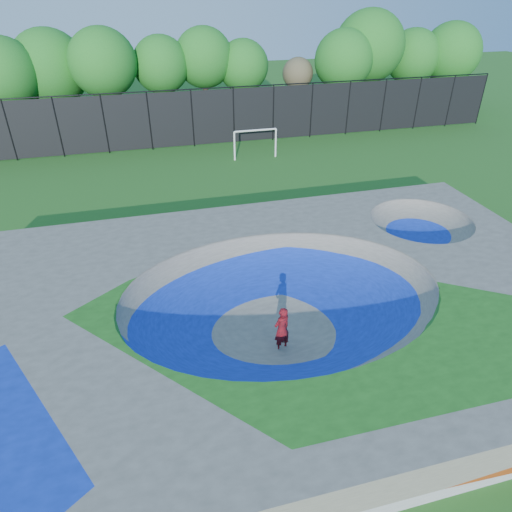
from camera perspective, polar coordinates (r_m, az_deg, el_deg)
The scene contains 7 objects.
ground at distance 16.28m, azimuth 3.12°, elevation -8.57°, with size 120.00×120.00×0.00m, color #205818.
skate_deck at distance 15.81m, azimuth 3.19°, elevation -6.48°, with size 22.00×14.00×1.50m, color gray.
skater at distance 14.81m, azimuth 3.24°, elevation -9.12°, with size 0.60×0.40×1.66m, color #AE0D18.
skateboard at distance 15.34m, azimuth 3.15°, elevation -11.41°, with size 0.78×0.22×0.05m, color black.
soccer_goal at distance 31.46m, azimuth -0.08°, elevation 14.48°, with size 2.99×0.12×1.97m.
fence at distance 34.13m, azimuth -7.95°, elevation 16.80°, with size 48.09×0.09×4.04m.
treeline at distance 38.41m, azimuth -11.51°, elevation 22.68°, with size 53.29×7.44×8.60m.
Camera 1 is at (-4.06, -11.85, 10.39)m, focal length 32.00 mm.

